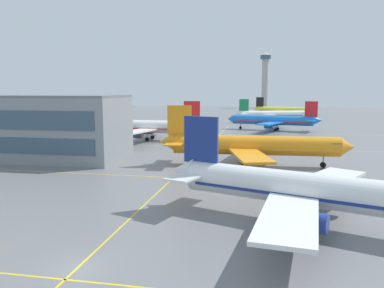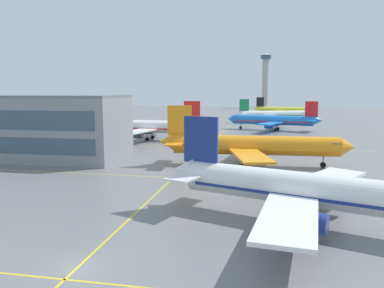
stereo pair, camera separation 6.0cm
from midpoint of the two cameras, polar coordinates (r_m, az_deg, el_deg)
The scene contains 9 objects.
ground_plane at distance 33.51m, azimuth -16.64°, elevation -17.21°, with size 600.00×600.00×0.00m, color slate.
airliner_front_gate at distance 41.80m, azimuth 17.88°, elevation -6.69°, with size 34.44×29.47×11.01m.
airliner_second_row at distance 72.17m, azimuth 8.98°, elevation -0.24°, with size 36.10×31.13×11.23m.
airliner_third_row at distance 109.30m, azimuth -6.98°, elevation 2.57°, with size 35.62×30.81×11.10m.
airliner_far_left_stand at distance 137.75m, azimuth 12.06°, elevation 3.47°, with size 33.05×28.07×10.33m.
airliner_far_right_stand at distance 171.38m, azimuth 11.86°, elevation 4.32°, with size 32.34×27.54×10.18m.
airliner_distant_taxiway at distance 208.94m, azimuth 13.42°, elevation 4.92°, with size 32.45×27.64×10.22m.
taxiway_markings at distance 78.97m, azimuth 0.22°, elevation -2.24°, with size 158.57×151.44×0.01m.
control_tower at distance 316.43m, azimuth 10.89°, elevation 9.85°, with size 8.82×8.82×43.35m.
Camera 2 is at (14.56, -26.69, 14.12)m, focal length 35.82 mm.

